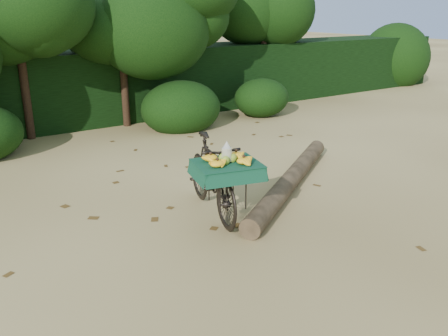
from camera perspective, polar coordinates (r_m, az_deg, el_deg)
ground at (r=7.53m, az=0.98°, el=-3.23°), size 80.00×80.00×0.00m
vendor_bicycle at (r=6.64m, az=-1.42°, el=-0.94°), size 1.10×1.98×1.14m
fallen_log at (r=7.85m, az=8.05°, el=-1.34°), size 3.55×2.47×0.29m
hedge_backdrop at (r=12.81m, az=-15.66°, el=9.41°), size 26.00×1.80×1.80m
tree_row at (r=11.73m, az=-17.88°, el=13.85°), size 14.50×2.00×4.00m
bush_clumps at (r=11.24m, az=-9.66°, el=6.28°), size 8.80×1.70×0.90m
leaf_litter at (r=8.03m, az=-1.69°, el=-1.77°), size 7.00×7.30×0.01m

